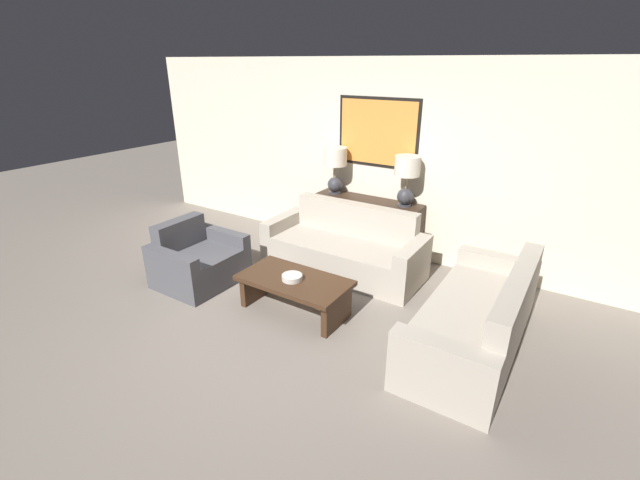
{
  "coord_description": "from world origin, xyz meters",
  "views": [
    {
      "loc": [
        2.52,
        -3.05,
        2.59
      ],
      "look_at": [
        0.02,
        0.83,
        0.65
      ],
      "focal_mm": 24.0,
      "sensor_mm": 36.0,
      "label": 1
    }
  ],
  "objects_px": {
    "console_table": "(367,227)",
    "coffee_table": "(295,287)",
    "couch_by_side": "(477,321)",
    "armchair_near_back_wall": "(198,261)",
    "table_lamp_left": "(335,165)",
    "decorative_bowl": "(292,277)",
    "table_lamp_right": "(407,175)",
    "couch_by_back_wall": "(344,250)"
  },
  "relations": [
    {
      "from": "console_table",
      "to": "coffee_table",
      "type": "distance_m",
      "value": 1.84
    },
    {
      "from": "couch_by_side",
      "to": "armchair_near_back_wall",
      "type": "height_order",
      "value": "couch_by_side"
    },
    {
      "from": "table_lamp_left",
      "to": "coffee_table",
      "type": "bearing_deg",
      "value": -72.08
    },
    {
      "from": "console_table",
      "to": "couch_by_side",
      "type": "bearing_deg",
      "value": -36.15
    },
    {
      "from": "coffee_table",
      "to": "decorative_bowl",
      "type": "xyz_separation_m",
      "value": [
        -0.0,
        -0.04,
        0.13
      ]
    },
    {
      "from": "decorative_bowl",
      "to": "coffee_table",
      "type": "bearing_deg",
      "value": 83.61
    },
    {
      "from": "table_lamp_right",
      "to": "armchair_near_back_wall",
      "type": "height_order",
      "value": "table_lamp_right"
    },
    {
      "from": "table_lamp_left",
      "to": "table_lamp_right",
      "type": "height_order",
      "value": "same"
    },
    {
      "from": "couch_by_back_wall",
      "to": "couch_by_side",
      "type": "relative_size",
      "value": 1.0
    },
    {
      "from": "console_table",
      "to": "armchair_near_back_wall",
      "type": "distance_m",
      "value": 2.36
    },
    {
      "from": "console_table",
      "to": "decorative_bowl",
      "type": "relative_size",
      "value": 6.93
    },
    {
      "from": "couch_by_side",
      "to": "decorative_bowl",
      "type": "height_order",
      "value": "couch_by_side"
    },
    {
      "from": "decorative_bowl",
      "to": "armchair_near_back_wall",
      "type": "xyz_separation_m",
      "value": [
        -1.44,
        -0.04,
        -0.17
      ]
    },
    {
      "from": "couch_by_back_wall",
      "to": "table_lamp_left",
      "type": "bearing_deg",
      "value": 130.31
    },
    {
      "from": "couch_by_side",
      "to": "armchair_near_back_wall",
      "type": "distance_m",
      "value": 3.34
    },
    {
      "from": "armchair_near_back_wall",
      "to": "console_table",
      "type": "bearing_deg",
      "value": 53.88
    },
    {
      "from": "console_table",
      "to": "table_lamp_left",
      "type": "xyz_separation_m",
      "value": [
        -0.54,
        0.0,
        0.83
      ]
    },
    {
      "from": "table_lamp_right",
      "to": "coffee_table",
      "type": "xyz_separation_m",
      "value": [
        -0.48,
        -1.83,
        -0.94
      ]
    },
    {
      "from": "coffee_table",
      "to": "table_lamp_left",
      "type": "bearing_deg",
      "value": 107.92
    },
    {
      "from": "console_table",
      "to": "table_lamp_left",
      "type": "height_order",
      "value": "table_lamp_left"
    },
    {
      "from": "couch_by_back_wall",
      "to": "decorative_bowl",
      "type": "relative_size",
      "value": 9.42
    },
    {
      "from": "coffee_table",
      "to": "console_table",
      "type": "bearing_deg",
      "value": 91.72
    },
    {
      "from": "table_lamp_right",
      "to": "couch_by_side",
      "type": "bearing_deg",
      "value": -45.5
    },
    {
      "from": "couch_by_back_wall",
      "to": "couch_by_side",
      "type": "distance_m",
      "value": 2.05
    },
    {
      "from": "couch_by_side",
      "to": "table_lamp_right",
      "type": "bearing_deg",
      "value": 134.5
    },
    {
      "from": "coffee_table",
      "to": "armchair_near_back_wall",
      "type": "bearing_deg",
      "value": -177.13
    },
    {
      "from": "table_lamp_right",
      "to": "decorative_bowl",
      "type": "height_order",
      "value": "table_lamp_right"
    },
    {
      "from": "table_lamp_right",
      "to": "console_table",
      "type": "bearing_deg",
      "value": 180.0
    },
    {
      "from": "table_lamp_left",
      "to": "couch_by_back_wall",
      "type": "bearing_deg",
      "value": -49.69
    },
    {
      "from": "couch_by_side",
      "to": "coffee_table",
      "type": "height_order",
      "value": "couch_by_side"
    },
    {
      "from": "couch_by_side",
      "to": "console_table",
      "type": "bearing_deg",
      "value": 143.85
    },
    {
      "from": "table_lamp_right",
      "to": "couch_by_side",
      "type": "distance_m",
      "value": 2.17
    },
    {
      "from": "table_lamp_left",
      "to": "couch_by_side",
      "type": "relative_size",
      "value": 0.32
    },
    {
      "from": "table_lamp_left",
      "to": "couch_by_side",
      "type": "height_order",
      "value": "table_lamp_left"
    },
    {
      "from": "coffee_table",
      "to": "armchair_near_back_wall",
      "type": "xyz_separation_m",
      "value": [
        -1.44,
        -0.07,
        -0.03
      ]
    },
    {
      "from": "coffee_table",
      "to": "decorative_bowl",
      "type": "height_order",
      "value": "decorative_bowl"
    },
    {
      "from": "table_lamp_right",
      "to": "couch_by_back_wall",
      "type": "height_order",
      "value": "table_lamp_right"
    },
    {
      "from": "couch_by_back_wall",
      "to": "armchair_near_back_wall",
      "type": "height_order",
      "value": "couch_by_back_wall"
    },
    {
      "from": "decorative_bowl",
      "to": "console_table",
      "type": "bearing_deg",
      "value": 91.56
    },
    {
      "from": "table_lamp_left",
      "to": "couch_by_back_wall",
      "type": "xyz_separation_m",
      "value": [
        0.54,
        -0.63,
        -0.95
      ]
    },
    {
      "from": "table_lamp_right",
      "to": "armchair_near_back_wall",
      "type": "relative_size",
      "value": 0.67
    },
    {
      "from": "table_lamp_right",
      "to": "couch_by_back_wall",
      "type": "bearing_deg",
      "value": -130.31
    }
  ]
}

